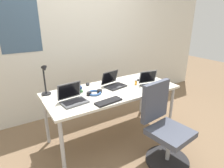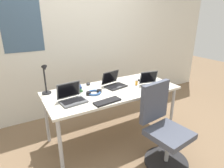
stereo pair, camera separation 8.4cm
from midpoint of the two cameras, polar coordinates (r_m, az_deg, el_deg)
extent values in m
plane|color=#7A6047|center=(2.94, -0.85, -15.19)|extent=(12.00, 12.00, 0.00)
cube|color=silver|center=(3.41, -10.88, 13.10)|extent=(6.00, 0.12, 2.60)
cube|color=#3F5972|center=(3.11, -26.87, 15.35)|extent=(0.56, 0.01, 0.76)
cube|color=silver|center=(2.59, -0.93, -1.98)|extent=(1.80, 0.80, 0.03)
cylinder|color=#B2B5BA|center=(2.21, -15.81, -18.18)|extent=(0.04, 0.04, 0.71)
cylinder|color=#B2B5BA|center=(3.01, 16.55, -7.29)|extent=(0.04, 0.04, 0.71)
cylinder|color=#B2B5BA|center=(2.77, -20.02, -10.21)|extent=(0.04, 0.04, 0.71)
cylinder|color=#B2B5BA|center=(3.44, 8.18, -3.04)|extent=(0.04, 0.04, 0.71)
cylinder|color=black|center=(2.58, -20.04, -2.75)|extent=(0.12, 0.12, 0.02)
cylinder|color=black|center=(2.52, -20.52, 0.98)|extent=(0.02, 0.02, 0.34)
cylinder|color=black|center=(2.44, -20.80, 4.49)|extent=(0.01, 0.08, 0.01)
cone|color=black|center=(2.40, -20.60, 4.28)|extent=(0.07, 0.09, 0.09)
cube|color=#515459|center=(2.24, -12.28, -5.41)|extent=(0.31, 0.23, 0.02)
cube|color=black|center=(2.24, -12.30, -5.15)|extent=(0.27, 0.14, 0.00)
cube|color=#595B60|center=(2.18, -11.54, -5.74)|extent=(0.09, 0.05, 0.00)
cube|color=#515459|center=(2.30, -13.78, -1.94)|extent=(0.29, 0.07, 0.20)
cube|color=black|center=(2.29, -13.73, -1.96)|extent=(0.26, 0.06, 0.17)
cube|color=#232326|center=(2.67, 0.19, -0.70)|extent=(0.31, 0.24, 0.02)
cube|color=black|center=(2.66, 0.19, -0.47)|extent=(0.26, 0.15, 0.00)
cube|color=#595B60|center=(2.62, 1.13, -0.83)|extent=(0.09, 0.06, 0.00)
cube|color=#232326|center=(2.72, -1.58, 2.02)|extent=(0.29, 0.11, 0.19)
cube|color=black|center=(2.71, -1.50, 2.02)|extent=(0.26, 0.09, 0.16)
cube|color=#515459|center=(2.73, 10.97, -0.59)|extent=(0.30, 0.23, 0.02)
cube|color=black|center=(2.72, 10.99, -0.36)|extent=(0.25, 0.14, 0.00)
cube|color=#595B60|center=(2.68, 11.68, -0.79)|extent=(0.08, 0.05, 0.00)
cube|color=#515459|center=(2.79, 9.86, 2.13)|extent=(0.28, 0.10, 0.18)
cube|color=black|center=(2.78, 9.92, 2.12)|extent=(0.25, 0.08, 0.15)
cube|color=black|center=(2.21, -2.15, -5.27)|extent=(0.34, 0.16, 0.02)
ellipsoid|color=black|center=(2.76, -8.18, 0.01)|extent=(0.09, 0.11, 0.03)
cube|color=black|center=(2.95, 7.39, 1.10)|extent=(0.11, 0.15, 0.01)
torus|color=#335999|center=(2.45, -6.31, -2.66)|extent=(0.18, 0.18, 0.03)
cylinder|color=black|center=(2.42, -7.91, -2.89)|extent=(0.06, 0.06, 0.04)
cylinder|color=black|center=(2.48, -4.76, -2.18)|extent=(0.06, 0.06, 0.04)
cylinder|color=gold|center=(2.77, 6.34, 0.47)|extent=(0.04, 0.04, 0.06)
cylinder|color=white|center=(2.75, 6.37, 1.24)|extent=(0.04, 0.04, 0.01)
cube|color=#336638|center=(2.54, -12.23, -2.22)|extent=(0.21, 0.12, 0.02)
cube|color=#336638|center=(2.54, -12.49, -1.64)|extent=(0.19, 0.13, 0.03)
cube|color=navy|center=(2.53, -12.52, -0.99)|extent=(0.22, 0.17, 0.03)
cylinder|color=#2D518C|center=(3.08, 8.45, 2.64)|extent=(0.08, 0.08, 0.09)
torus|color=#2D518C|center=(3.11, 9.16, 2.86)|extent=(0.05, 0.01, 0.05)
cylinder|color=black|center=(2.58, 15.24, -21.24)|extent=(0.52, 0.52, 0.04)
cylinder|color=#A5A8AD|center=(2.47, 15.66, -17.91)|extent=(0.05, 0.05, 0.34)
cube|color=#474C5B|center=(2.35, 16.14, -13.95)|extent=(0.49, 0.49, 0.07)
cube|color=#474C5B|center=(2.32, 11.90, -5.02)|extent=(0.42, 0.11, 0.48)
camera|label=1|loc=(0.04, -90.94, -0.35)|focal=30.40mm
camera|label=2|loc=(0.04, 89.06, 0.35)|focal=30.40mm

